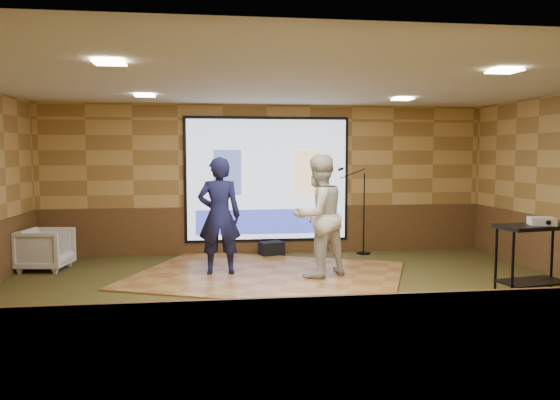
{
  "coord_description": "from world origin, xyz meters",
  "views": [
    {
      "loc": [
        -1.2,
        -7.46,
        2.03
      ],
      "look_at": [
        -0.08,
        0.95,
        1.3
      ],
      "focal_mm": 35.0,
      "sensor_mm": 36.0,
      "label": 1
    }
  ],
  "objects": [
    {
      "name": "ground",
      "position": [
        0.0,
        0.0,
        0.0
      ],
      "size": [
        9.0,
        9.0,
        0.0
      ],
      "primitive_type": "plane",
      "color": "#2B391A",
      "rests_on": "ground"
    },
    {
      "name": "downlight_se",
      "position": [
        2.2,
        -1.5,
        2.97
      ],
      "size": [
        0.32,
        0.32,
        0.02
      ],
      "primitive_type": "cube",
      "color": "beige",
      "rests_on": "room_shell"
    },
    {
      "name": "av_table",
      "position": [
        3.22,
        -0.61,
        0.76
      ],
      "size": [
        1.0,
        0.53,
        1.06
      ],
      "rotation": [
        0.0,
        0.0,
        0.19
      ],
      "color": "black",
      "rests_on": "ground"
    },
    {
      "name": "wainscot_back",
      "position": [
        0.0,
        3.48,
        0.47
      ],
      "size": [
        9.0,
        0.04,
        0.95
      ],
      "primitive_type": "cube",
      "color": "#4C2D19",
      "rests_on": "ground"
    },
    {
      "name": "player_right",
      "position": [
        0.57,
        1.12,
        1.02
      ],
      "size": [
        1.21,
        1.12,
        1.98
      ],
      "primitive_type": "imported",
      "rotation": [
        0.0,
        0.0,
        3.65
      ],
      "color": "beige",
      "rests_on": "dance_floor"
    },
    {
      "name": "duffel_bag",
      "position": [
        0.05,
        3.1,
        0.14
      ],
      "size": [
        0.52,
        0.41,
        0.28
      ],
      "primitive_type": "cube",
      "rotation": [
        0.0,
        0.0,
        0.26
      ],
      "color": "black",
      "rests_on": "ground"
    },
    {
      "name": "player_left",
      "position": [
        -1.01,
        1.54,
        1.0
      ],
      "size": [
        0.73,
        0.5,
        1.94
      ],
      "primitive_type": "imported",
      "rotation": [
        0.0,
        0.0,
        3.09
      ],
      "color": "#14163F",
      "rests_on": "dance_floor"
    },
    {
      "name": "projector_screen",
      "position": [
        0.0,
        3.44,
        1.47
      ],
      "size": [
        3.32,
        0.06,
        2.52
      ],
      "color": "black",
      "rests_on": "room_shell"
    },
    {
      "name": "banquet_chair",
      "position": [
        -4.0,
        2.36,
        0.36
      ],
      "size": [
        0.91,
        0.89,
        0.73
      ],
      "primitive_type": "imported",
      "rotation": [
        0.0,
        0.0,
        1.42
      ],
      "color": "gray",
      "rests_on": "ground"
    },
    {
      "name": "downlight_sw",
      "position": [
        -2.2,
        -1.5,
        2.97
      ],
      "size": [
        0.32,
        0.32,
        0.02
      ],
      "primitive_type": "cube",
      "color": "beige",
      "rests_on": "room_shell"
    },
    {
      "name": "wainscot_front",
      "position": [
        0.0,
        -3.48,
        0.47
      ],
      "size": [
        9.0,
        0.04,
        0.95
      ],
      "primitive_type": "cube",
      "color": "#4C2D19",
      "rests_on": "ground"
    },
    {
      "name": "mic_stand",
      "position": [
        1.87,
        3.12,
        0.49
      ],
      "size": [
        0.69,
        0.28,
        1.76
      ],
      "rotation": [
        0.0,
        0.0,
        0.12
      ],
      "color": "black",
      "rests_on": "ground"
    },
    {
      "name": "projector",
      "position": [
        3.29,
        -0.66,
        1.11
      ],
      "size": [
        0.39,
        0.35,
        0.11
      ],
      "primitive_type": "cube",
      "rotation": [
        0.0,
        0.0,
        -0.31
      ],
      "color": "silver",
      "rests_on": "av_table"
    },
    {
      "name": "downlight_nw",
      "position": [
        -2.2,
        1.8,
        2.97
      ],
      "size": [
        0.32,
        0.32,
        0.02
      ],
      "primitive_type": "cube",
      "color": "beige",
      "rests_on": "room_shell"
    },
    {
      "name": "downlight_ne",
      "position": [
        2.2,
        1.8,
        2.97
      ],
      "size": [
        0.32,
        0.32,
        0.02
      ],
      "primitive_type": "cube",
      "color": "beige",
      "rests_on": "room_shell"
    },
    {
      "name": "dance_floor",
      "position": [
        -0.22,
        1.39,
        0.02
      ],
      "size": [
        5.18,
        4.64,
        0.03
      ],
      "primitive_type": "cube",
      "rotation": [
        0.0,
        0.0,
        -0.4
      ],
      "color": "olive",
      "rests_on": "ground"
    },
    {
      "name": "room_shell",
      "position": [
        0.0,
        0.0,
        2.09
      ],
      "size": [
        9.04,
        7.04,
        3.02
      ],
      "color": "#B38C4A",
      "rests_on": "ground"
    }
  ]
}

